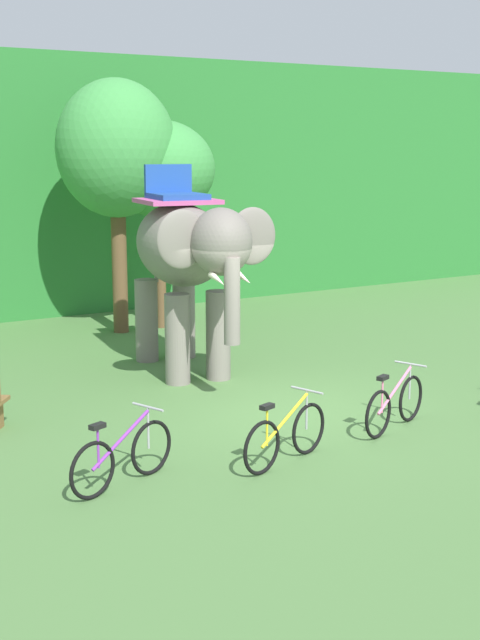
% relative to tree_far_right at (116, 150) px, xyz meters
% --- Properties ---
extents(ground_plane, '(80.00, 80.00, 0.00)m').
position_rel_tree_far_right_xyz_m(ground_plane, '(-0.01, -6.77, -4.02)').
color(ground_plane, '#4C753D').
extents(foliage_hedge, '(36.00, 6.00, 6.30)m').
position_rel_tree_far_right_xyz_m(foliage_hedge, '(-0.01, 5.37, -0.87)').
color(foliage_hedge, '#28702D').
rests_on(foliage_hedge, ground).
extents(tree_far_right, '(2.61, 2.61, 5.55)m').
position_rel_tree_far_right_xyz_m(tree_far_right, '(0.00, 0.00, 0.00)').
color(tree_far_right, brown).
rests_on(tree_far_right, ground).
extents(tree_center_right, '(2.51, 2.51, 4.69)m').
position_rel_tree_far_right_xyz_m(tree_center_right, '(1.00, -0.00, -0.43)').
color(tree_center_right, brown).
rests_on(tree_center_right, ground).
extents(elephant, '(2.13, 4.22, 3.78)m').
position_rel_tree_far_right_xyz_m(elephant, '(-0.36, -4.01, -1.82)').
color(elephant, slate).
rests_on(elephant, ground).
extents(bike_purple, '(1.61, 0.75, 0.92)m').
position_rel_tree_far_right_xyz_m(bike_purple, '(-3.48, -8.42, -3.63)').
color(bike_purple, black).
rests_on(bike_purple, ground).
extents(bike_yellow, '(1.63, 0.70, 0.92)m').
position_rel_tree_far_right_xyz_m(bike_yellow, '(-1.34, -8.79, -3.63)').
color(bike_yellow, black).
rests_on(bike_yellow, ground).
extents(bike_pink, '(1.61, 0.75, 0.92)m').
position_rel_tree_far_right_xyz_m(bike_pink, '(0.82, -8.42, -3.63)').
color(bike_pink, black).
rests_on(bike_pink, ground).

